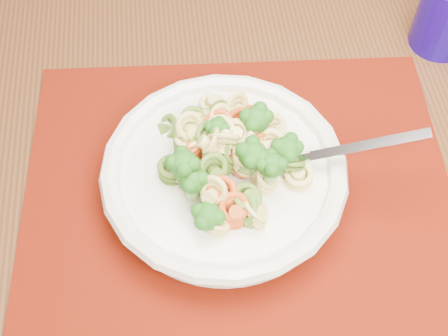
# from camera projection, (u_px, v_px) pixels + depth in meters

# --- Properties ---
(dining_table) EXTENTS (1.54, 1.24, 0.78)m
(dining_table) POSITION_uv_depth(u_px,v_px,m) (265.00, 147.00, 0.80)
(dining_table) COLOR #532B17
(dining_table) RESTS_ON ground
(placemat) EXTENTS (0.50, 0.43, 0.00)m
(placemat) POSITION_uv_depth(u_px,v_px,m) (238.00, 185.00, 0.63)
(placemat) COLOR #5A0E03
(placemat) RESTS_ON dining_table
(pasta_bowl) EXTENTS (0.24, 0.24, 0.05)m
(pasta_bowl) POSITION_uv_depth(u_px,v_px,m) (224.00, 175.00, 0.60)
(pasta_bowl) COLOR white
(pasta_bowl) RESTS_ON placemat
(pasta_broccoli_heap) EXTENTS (0.20, 0.20, 0.06)m
(pasta_broccoli_heap) POSITION_uv_depth(u_px,v_px,m) (224.00, 164.00, 0.59)
(pasta_broccoli_heap) COLOR #E2C26F
(pasta_broccoli_heap) RESTS_ON pasta_bowl
(fork) EXTENTS (0.18, 0.06, 0.08)m
(fork) POSITION_uv_depth(u_px,v_px,m) (285.00, 162.00, 0.59)
(fork) COLOR silver
(fork) RESTS_ON pasta_bowl
(tumbler) EXTENTS (0.07, 0.07, 0.09)m
(tumbler) POSITION_uv_depth(u_px,v_px,m) (448.00, 14.00, 0.71)
(tumbler) COLOR #13056C
(tumbler) RESTS_ON dining_table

